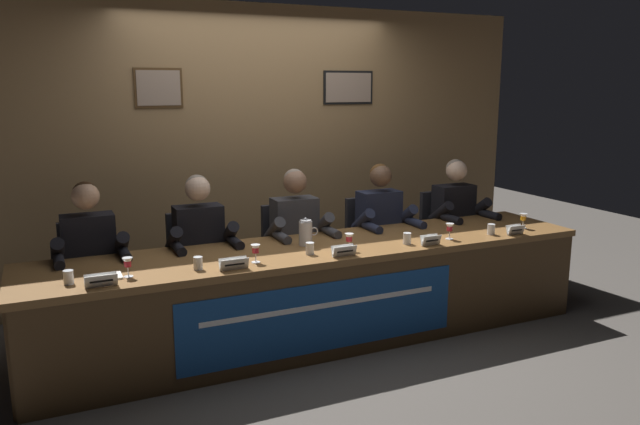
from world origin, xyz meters
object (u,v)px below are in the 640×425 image
object	(u,v)px
conference_table	(326,277)
water_pitcher_central	(306,233)
panelist_far_left	(91,256)
juice_glass_center	(349,239)
juice_glass_right	(450,228)
water_cup_right	(407,239)
water_cup_left	(198,264)
juice_glass_far_left	(128,264)
chair_far_right	(444,241)
water_cup_center	(310,249)
water_cup_far_left	(69,278)
chair_far_left	(91,286)
nameplate_far_left	(101,280)
nameplate_right	(431,240)
nameplate_center	(344,251)
nameplate_left	(234,264)
juice_glass_left	(256,250)
panelist_center	(298,234)
nameplate_far_right	(515,230)
panelist_far_right	(459,217)
document_stack_far_left	(104,277)
water_cup_far_right	(491,230)
chair_left	(197,272)
panelist_left	(202,244)
chair_center	(290,261)
chair_right	(371,250)
panelist_right	(383,225)

from	to	relation	value
conference_table	water_pitcher_central	xyz separation A→B (m)	(-0.09, 0.17, 0.31)
panelist_far_left	juice_glass_center	xyz separation A→B (m)	(1.71, -0.63, 0.09)
juice_glass_right	water_cup_right	bearing A→B (deg)	178.34
panelist_far_left	water_cup_left	xyz separation A→B (m)	(0.60, -0.65, 0.04)
juice_glass_far_left	chair_far_right	bearing A→B (deg)	15.35
juice_glass_center	water_cup_right	size ratio (longest dim) A/B	1.46
water_cup_center	juice_glass_far_left	bearing A→B (deg)	-179.60
water_cup_far_left	chair_far_left	bearing A→B (deg)	78.01
nameplate_far_left	nameplate_right	size ratio (longest dim) A/B	1.21
chair_far_left	juice_glass_center	size ratio (longest dim) A/B	7.35
nameplate_center	panelist_far_left	bearing A→B (deg)	154.72
nameplate_left	chair_far_left	bearing A→B (deg)	130.65
water_cup_far_left	nameplate_center	size ratio (longest dim) A/B	0.49
nameplate_center	water_cup_center	distance (m)	0.24
juice_glass_left	panelist_center	size ratio (longest dim) A/B	0.10
panelist_center	nameplate_far_right	xyz separation A→B (m)	(1.56, -0.76, 0.04)
conference_table	water_cup_center	xyz separation A→B (m)	(-0.16, -0.08, 0.25)
panelist_far_right	water_pitcher_central	bearing A→B (deg)	-167.71
water_cup_right	document_stack_far_left	world-z (taller)	water_cup_right
panelist_far_right	water_cup_center	bearing A→B (deg)	-160.72
chair_far_left	nameplate_right	bearing A→B (deg)	-22.31
juice_glass_left	chair_far_right	bearing A→B (deg)	21.41
juice_glass_right	water_cup_far_right	size ratio (longest dim) A/B	1.46
panelist_far_left	juice_glass_right	size ratio (longest dim) A/B	9.99
juice_glass_right	chair_left	bearing A→B (deg)	154.24
panelist_left	panelist_far_right	size ratio (longest dim) A/B	1.00
panelist_center	panelist_far_right	world-z (taller)	same
chair_left	panelist_far_right	distance (m)	2.39
water_cup_center	nameplate_right	distance (m)	0.93
nameplate_far_left	juice_glass_far_left	world-z (taller)	juice_glass_far_left
nameplate_far_right	nameplate_right	bearing A→B (deg)	179.91
juice_glass_right	water_cup_right	size ratio (longest dim) A/B	1.46
water_cup_left	juice_glass_far_left	bearing A→B (deg)	176.48
water_cup_left	chair_center	bearing A→B (deg)	41.00
chair_center	juice_glass_right	distance (m)	1.36
nameplate_right	water_cup_right	bearing A→B (deg)	142.09
panelist_far_left	chair_right	distance (m)	2.39
chair_far_left	nameplate_left	distance (m)	1.29
panelist_far_left	nameplate_far_left	size ratio (longest dim) A/B	6.67
conference_table	chair_center	size ratio (longest dim) A/B	4.65
water_cup_far_left	panelist_center	bearing A→B (deg)	19.42
water_cup_far_left	chair_far_right	world-z (taller)	chair_far_right
chair_center	juice_glass_right	world-z (taller)	chair_center
water_cup_center	chair_right	world-z (taller)	chair_right
water_cup_left	panelist_far_right	world-z (taller)	panelist_far_right
chair_right	water_cup_center	bearing A→B (deg)	-139.72
juice_glass_right	conference_table	bearing A→B (deg)	172.90
chair_center	panelist_right	world-z (taller)	panelist_right
chair_center	juice_glass_center	distance (m)	0.91
juice_glass_far_left	water_cup_far_right	size ratio (longest dim) A/B	1.46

